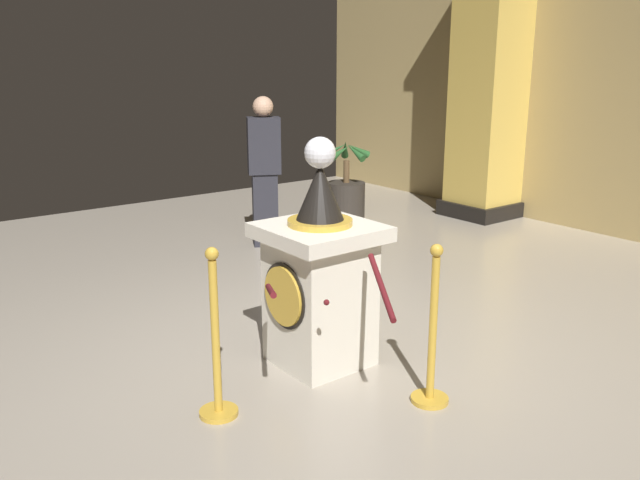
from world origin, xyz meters
name	(u,v)px	position (x,y,z in m)	size (l,w,h in m)	color
ground_plane	(318,354)	(0.00, 0.00, 0.00)	(11.62, 11.62, 0.00)	#9E9384
pedestal_clock	(319,279)	(0.10, -0.06, 0.63)	(0.74, 0.74, 1.61)	silver
stanchion_near	(216,358)	(0.31, -1.00, 0.38)	(0.24, 0.24, 1.07)	gold
stanchion_far	(432,349)	(0.98, 0.14, 0.36)	(0.24, 0.24, 1.04)	gold
velvet_rope	(326,289)	(0.65, -0.43, 0.79)	(0.93, 0.94, 0.22)	#591419
column_left	(489,82)	(-2.17, 4.48, 1.79)	(0.90, 0.90, 3.60)	black
potted_palm_left	(346,194)	(-3.15, 2.89, 0.33)	(0.64, 0.67, 1.08)	#2D2823
bystander_guest	(264,168)	(-2.71, 1.32, 0.90)	(0.36, 0.42, 1.69)	#26262D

